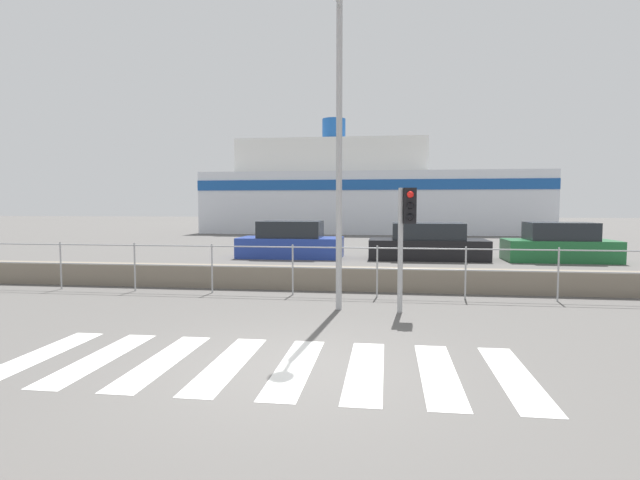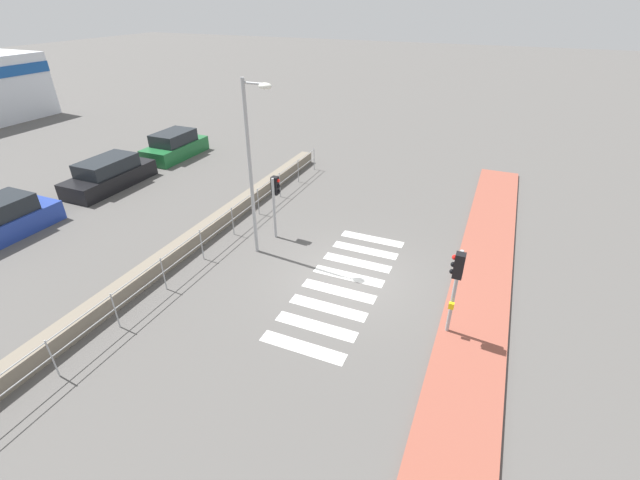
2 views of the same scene
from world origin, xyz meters
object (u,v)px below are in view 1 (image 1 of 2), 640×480
Objects in this scene: parked_car_blue at (291,242)px; ferry_boat at (364,194)px; streetlamp at (338,119)px; parked_car_black at (428,244)px; parked_car_green at (559,245)px; traffic_light_far at (407,221)px.

ferry_boat is at bearing 84.11° from parked_car_blue.
streetlamp is 29.29m from ferry_boat.
parked_car_blue is 0.92× the size of parked_car_black.
parked_car_black is at bearing -80.29° from ferry_boat.
streetlamp is 10.66m from parked_car_blue.
parked_car_green reaches higher than parked_car_black.
streetlamp reaches higher than traffic_light_far.
streetlamp is 1.47× the size of parked_car_blue.
parked_car_blue is (-4.16, 9.75, -1.15)m from traffic_light_far.
parked_car_black is at bearing 83.12° from traffic_light_far.
ferry_boat reaches higher than parked_car_green.
parked_car_blue is at bearing -95.89° from ferry_boat.
traffic_light_far is at bearing -85.78° from ferry_boat.
parked_car_blue is at bearing 106.24° from streetlamp.
ferry_boat is at bearing 112.62° from parked_car_green.
traffic_light_far reaches higher than parked_car_blue.
ferry_boat reaches higher than parked_car_blue.
parked_car_green is (7.27, 9.79, -3.11)m from streetlamp.
parked_car_green is (5.96, 9.75, -1.16)m from traffic_light_far.
streetlamp is 10.58m from parked_car_black.
traffic_light_far is 10.67m from parked_car_blue.
streetlamp is 1.35× the size of parked_car_black.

